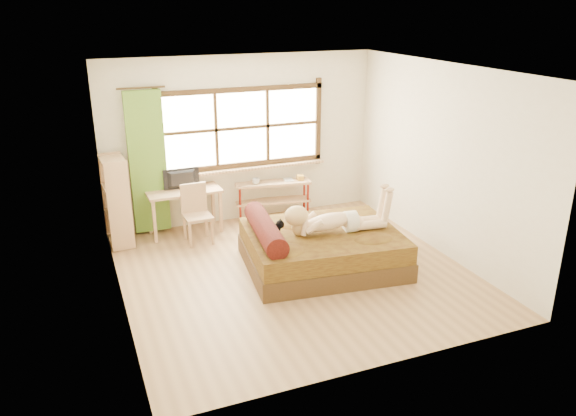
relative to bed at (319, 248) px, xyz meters
name	(u,v)px	position (x,y,z in m)	size (l,w,h in m)	color
floor	(295,272)	(-0.38, -0.06, -0.28)	(4.50, 4.50, 0.00)	#9E754C
ceiling	(296,69)	(-0.38, -0.06, 2.42)	(4.50, 4.50, 0.00)	white
wall_back	(242,140)	(-0.38, 2.19, 1.07)	(4.50, 4.50, 0.00)	silver
wall_front	(388,244)	(-0.38, -2.31, 1.07)	(4.50, 4.50, 0.00)	silver
wall_left	(113,199)	(-2.63, -0.06, 1.07)	(4.50, 4.50, 0.00)	silver
wall_right	(442,160)	(1.87, -0.06, 1.07)	(4.50, 4.50, 0.00)	silver
window	(242,130)	(-0.38, 2.16, 1.23)	(2.80, 0.16, 1.46)	#FFEDBF
curtain	(148,163)	(-1.93, 2.07, 0.87)	(0.55, 0.10, 2.20)	#487C22
bed	(319,248)	(0.00, 0.00, 0.00)	(2.25, 1.88, 0.79)	#352410
woman	(335,210)	(0.20, -0.06, 0.55)	(1.45, 0.41, 0.62)	beige
kitten	(271,228)	(-0.67, 0.09, 0.36)	(0.31, 0.12, 0.25)	black
desk	(184,196)	(-1.45, 1.89, 0.34)	(1.15, 0.56, 0.71)	#A27E58
monitor	(182,179)	(-1.45, 1.94, 0.59)	(0.56, 0.07, 0.32)	black
chair	(196,210)	(-1.35, 1.52, 0.21)	(0.41, 0.41, 0.89)	#A27E58
pipe_shelf	(274,191)	(0.09, 2.01, 0.18)	(1.29, 0.51, 0.71)	#A27E58
cup	(256,181)	(-0.22, 2.01, 0.40)	(0.12, 0.12, 0.10)	gray
book	(284,180)	(0.28, 2.01, 0.36)	(0.15, 0.21, 0.02)	gray
bookshelf	(117,201)	(-2.46, 1.82, 0.41)	(0.36, 0.60, 1.35)	#A27E58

